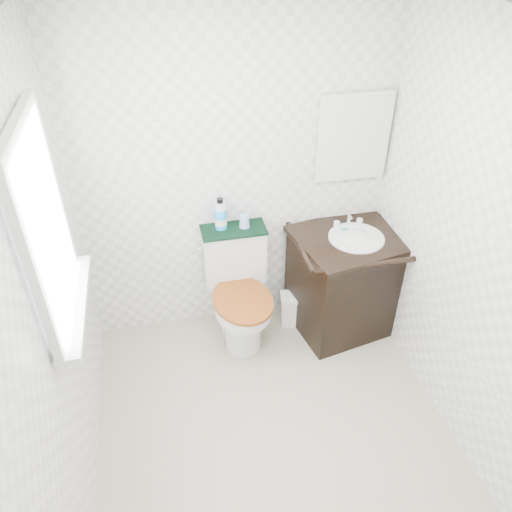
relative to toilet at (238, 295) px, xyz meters
name	(u,v)px	position (x,y,z in m)	size (l,w,h in m)	color
floor	(276,435)	(0.05, -0.96, -0.38)	(2.40, 2.40, 0.00)	#A29B83
ceiling	(291,27)	(0.05, -0.96, 2.02)	(2.40, 2.40, 0.00)	white
wall_back	(236,181)	(0.05, 0.24, 0.82)	(2.40, 2.40, 0.00)	silver
wall_left	(49,322)	(-1.05, -0.96, 0.82)	(2.40, 2.40, 0.00)	silver
wall_right	(480,260)	(1.15, -0.96, 0.82)	(2.40, 2.40, 0.00)	silver
window	(43,228)	(-1.02, -0.71, 1.17)	(0.02, 0.70, 0.90)	white
mirror	(353,137)	(0.86, 0.21, 1.07)	(0.50, 0.02, 0.60)	silver
toilet	(238,295)	(0.00, 0.00, 0.00)	(0.47, 0.67, 0.87)	silver
vanity	(345,279)	(0.81, -0.06, 0.06)	(0.86, 0.78, 0.92)	black
trash_bin	(292,309)	(0.43, 0.02, -0.24)	(0.21, 0.18, 0.27)	white
towel	(233,230)	(0.00, 0.13, 0.50)	(0.46, 0.22, 0.02)	black
mouthwash_bottle	(221,215)	(-0.08, 0.16, 0.61)	(0.08, 0.08, 0.24)	#1C8DF2
cup	(244,221)	(0.08, 0.14, 0.55)	(0.07, 0.07, 0.09)	#84A6D8
soap_bar	(344,229)	(0.80, 0.03, 0.45)	(0.07, 0.05, 0.02)	teal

